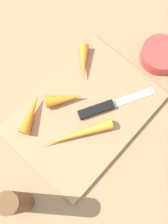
{
  "coord_description": "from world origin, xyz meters",
  "views": [
    {
      "loc": [
        0.15,
        0.14,
        0.72
      ],
      "look_at": [
        0.0,
        0.0,
        0.01
      ],
      "focal_mm": 47.63,
      "sensor_mm": 36.0,
      "label": 1
    }
  ],
  "objects_px": {
    "knife": "(101,108)",
    "carrot_shortest": "(64,99)",
    "pepper_grinder": "(17,203)",
    "carrot_long": "(31,114)",
    "small_bowl": "(160,55)",
    "cutting_board": "(84,113)",
    "carrot_longest": "(76,135)",
    "carrot_short": "(84,62)"
  },
  "relations": [
    {
      "from": "carrot_longest",
      "to": "carrot_long",
      "type": "distance_m",
      "value": 0.12
    },
    {
      "from": "knife",
      "to": "carrot_shortest",
      "type": "bearing_deg",
      "value": 147.36
    },
    {
      "from": "cutting_board",
      "to": "pepper_grinder",
      "type": "height_order",
      "value": "pepper_grinder"
    },
    {
      "from": "carrot_short",
      "to": "carrot_long",
      "type": "xyz_separation_m",
      "value": [
        0.19,
        -0.0,
        0.0
      ]
    },
    {
      "from": "carrot_short",
      "to": "pepper_grinder",
      "type": "distance_m",
      "value": 0.37
    },
    {
      "from": "cutting_board",
      "to": "carrot_long",
      "type": "height_order",
      "value": "carrot_long"
    },
    {
      "from": "carrot_shortest",
      "to": "pepper_grinder",
      "type": "relative_size",
      "value": 0.53
    },
    {
      "from": "carrot_short",
      "to": "pepper_grinder",
      "type": "bearing_deg",
      "value": -20.04
    },
    {
      "from": "carrot_longest",
      "to": "pepper_grinder",
      "type": "distance_m",
      "value": 0.2
    },
    {
      "from": "knife",
      "to": "carrot_shortest",
      "type": "xyz_separation_m",
      "value": [
        0.05,
        -0.08,
        0.01
      ]
    },
    {
      "from": "knife",
      "to": "carrot_long",
      "type": "xyz_separation_m",
      "value": [
        0.13,
        -0.11,
        0.01
      ]
    },
    {
      "from": "small_bowl",
      "to": "pepper_grinder",
      "type": "relative_size",
      "value": 0.59
    },
    {
      "from": "small_bowl",
      "to": "pepper_grinder",
      "type": "xyz_separation_m",
      "value": [
        0.5,
        -0.0,
        0.07
      ]
    },
    {
      "from": "carrot_short",
      "to": "pepper_grinder",
      "type": "relative_size",
      "value": 0.54
    },
    {
      "from": "carrot_long",
      "to": "pepper_grinder",
      "type": "distance_m",
      "value": 0.21
    },
    {
      "from": "cutting_board",
      "to": "pepper_grinder",
      "type": "relative_size",
      "value": 2.08
    },
    {
      "from": "carrot_shortest",
      "to": "pepper_grinder",
      "type": "height_order",
      "value": "pepper_grinder"
    },
    {
      "from": "knife",
      "to": "carrot_longest",
      "type": "bearing_deg",
      "value": -151.71
    },
    {
      "from": "carrot_long",
      "to": "pepper_grinder",
      "type": "height_order",
      "value": "pepper_grinder"
    },
    {
      "from": "pepper_grinder",
      "to": "carrot_long",
      "type": "bearing_deg",
      "value": -140.1
    },
    {
      "from": "carrot_short",
      "to": "cutting_board",
      "type": "bearing_deg",
      "value": 1.83
    },
    {
      "from": "cutting_board",
      "to": "carrot_long",
      "type": "xyz_separation_m",
      "value": [
        0.09,
        -0.09,
        0.02
      ]
    },
    {
      "from": "knife",
      "to": "carrot_short",
      "type": "height_order",
      "value": "carrot_short"
    },
    {
      "from": "carrot_shortest",
      "to": "small_bowl",
      "type": "xyz_separation_m",
      "value": [
        -0.26,
        0.1,
        -0.01
      ]
    },
    {
      "from": "carrot_short",
      "to": "small_bowl",
      "type": "relative_size",
      "value": 0.92
    },
    {
      "from": "knife",
      "to": "cutting_board",
      "type": "bearing_deg",
      "value": 171.69
    },
    {
      "from": "carrot_long",
      "to": "knife",
      "type": "bearing_deg",
      "value": -66.03
    },
    {
      "from": "carrot_long",
      "to": "small_bowl",
      "type": "xyz_separation_m",
      "value": [
        -0.34,
        0.13,
        -0.01
      ]
    },
    {
      "from": "carrot_shortest",
      "to": "carrot_short",
      "type": "xyz_separation_m",
      "value": [
        -0.11,
        -0.03,
        -0.0
      ]
    },
    {
      "from": "small_bowl",
      "to": "pepper_grinder",
      "type": "height_order",
      "value": "pepper_grinder"
    },
    {
      "from": "carrot_long",
      "to": "small_bowl",
      "type": "bearing_deg",
      "value": -45.82
    },
    {
      "from": "cutting_board",
      "to": "pepper_grinder",
      "type": "bearing_deg",
      "value": 9.58
    },
    {
      "from": "cutting_board",
      "to": "carrot_longest",
      "type": "distance_m",
      "value": 0.07
    },
    {
      "from": "carrot_shortest",
      "to": "small_bowl",
      "type": "height_order",
      "value": "carrot_shortest"
    },
    {
      "from": "knife",
      "to": "pepper_grinder",
      "type": "xyz_separation_m",
      "value": [
        0.28,
        0.02,
        0.07
      ]
    },
    {
      "from": "carrot_long",
      "to": "cutting_board",
      "type": "bearing_deg",
      "value": -67.85
    },
    {
      "from": "carrot_shortest",
      "to": "carrot_short",
      "type": "height_order",
      "value": "carrot_shortest"
    },
    {
      "from": "pepper_grinder",
      "to": "cutting_board",
      "type": "bearing_deg",
      "value": -170.42
    },
    {
      "from": "carrot_long",
      "to": "pepper_grinder",
      "type": "bearing_deg",
      "value": -164.32
    },
    {
      "from": "cutting_board",
      "to": "carrot_short",
      "type": "relative_size",
      "value": 3.85
    },
    {
      "from": "carrot_long",
      "to": "pepper_grinder",
      "type": "relative_size",
      "value": 0.57
    },
    {
      "from": "cutting_board",
      "to": "carrot_longest",
      "type": "relative_size",
      "value": 2.0
    }
  ]
}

